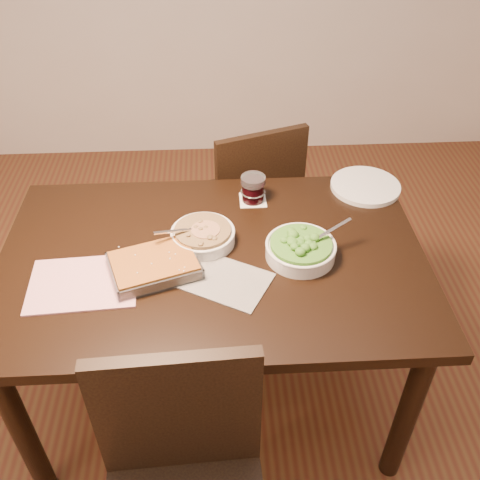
# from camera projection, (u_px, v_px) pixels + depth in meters

# --- Properties ---
(ground) EXTENTS (4.00, 4.00, 0.00)m
(ground) POSITION_uv_depth(u_px,v_px,m) (218.00, 390.00, 2.23)
(ground) COLOR #4E2316
(ground) RESTS_ON ground
(table) EXTENTS (1.40, 0.90, 0.75)m
(table) POSITION_uv_depth(u_px,v_px,m) (213.00, 276.00, 1.81)
(table) COLOR black
(table) RESTS_ON ground
(magazine_a) EXTENTS (0.34, 0.26, 0.01)m
(magazine_a) POSITION_uv_depth(u_px,v_px,m) (83.00, 283.00, 1.65)
(magazine_a) COLOR #B23255
(magazine_a) RESTS_ON table
(magazine_b) EXTENTS (0.32, 0.29, 0.00)m
(magazine_b) POSITION_uv_depth(u_px,v_px,m) (225.00, 280.00, 1.66)
(magazine_b) COLOR #27252D
(magazine_b) RESTS_ON table
(coaster) EXTENTS (0.10, 0.10, 0.00)m
(coaster) POSITION_uv_depth(u_px,v_px,m) (253.00, 200.00, 1.99)
(coaster) COLOR white
(coaster) RESTS_ON table
(stew_bowl) EXTENTS (0.23, 0.22, 0.08)m
(stew_bowl) POSITION_uv_depth(u_px,v_px,m) (203.00, 235.00, 1.79)
(stew_bowl) COLOR silver
(stew_bowl) RESTS_ON table
(broccoli_bowl) EXTENTS (0.25, 0.23, 0.09)m
(broccoli_bowl) POSITION_uv_depth(u_px,v_px,m) (301.00, 249.00, 1.73)
(broccoli_bowl) COLOR silver
(broccoli_bowl) RESTS_ON table
(baking_dish) EXTENTS (0.32, 0.27, 0.05)m
(baking_dish) POSITION_uv_depth(u_px,v_px,m) (154.00, 266.00, 1.68)
(baking_dish) COLOR silver
(baking_dish) RESTS_ON table
(wine_tumbler) EXTENTS (0.09, 0.09, 0.10)m
(wine_tumbler) POSITION_uv_depth(u_px,v_px,m) (253.00, 188.00, 1.96)
(wine_tumbler) COLOR black
(wine_tumbler) RESTS_ON coaster
(dinner_plate) EXTENTS (0.26, 0.26, 0.02)m
(dinner_plate) POSITION_uv_depth(u_px,v_px,m) (365.00, 186.00, 2.05)
(dinner_plate) COLOR silver
(dinner_plate) RESTS_ON table
(chair_far) EXTENTS (0.52, 0.52, 0.87)m
(chair_far) POSITION_uv_depth(u_px,v_px,m) (251.00, 197.00, 2.47)
(chair_far) COLOR black
(chair_far) RESTS_ON ground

